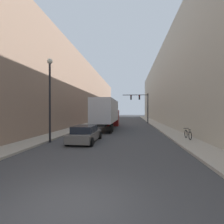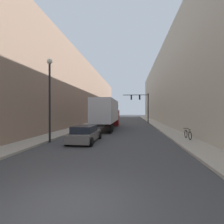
# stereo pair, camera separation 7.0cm
# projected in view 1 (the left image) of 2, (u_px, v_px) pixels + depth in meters

# --- Properties ---
(ground_plane) EXTENTS (200.00, 200.00, 0.00)m
(ground_plane) POSITION_uv_depth(u_px,v_px,m) (70.00, 207.00, 4.58)
(ground_plane) COLOR #424244
(sidewalk_right) EXTENTS (2.14, 80.00, 0.15)m
(sidewalk_right) POSITION_uv_depth(u_px,v_px,m) (155.00, 123.00, 33.72)
(sidewalk_right) COLOR #B2A899
(sidewalk_right) RESTS_ON ground
(sidewalk_left) EXTENTS (2.14, 80.00, 0.15)m
(sidewalk_left) POSITION_uv_depth(u_px,v_px,m) (93.00, 123.00, 35.07)
(sidewalk_left) COLOR #B2A899
(sidewalk_left) RESTS_ON ground
(building_right) EXTENTS (6.00, 80.00, 14.61)m
(building_right) POSITION_uv_depth(u_px,v_px,m) (177.00, 86.00, 33.21)
(building_right) COLOR #BCB29E
(building_right) RESTS_ON ground
(building_left) EXTENTS (6.00, 80.00, 12.46)m
(building_left) POSITION_uv_depth(u_px,v_px,m) (73.00, 93.00, 35.48)
(building_left) COLOR #997A66
(building_left) RESTS_ON ground
(semi_truck) EXTENTS (2.46, 12.54, 3.98)m
(semi_truck) POSITION_uv_depth(u_px,v_px,m) (107.00, 113.00, 24.44)
(semi_truck) COLOR silver
(semi_truck) RESTS_ON ground
(sedan_car) EXTENTS (2.06, 4.68, 1.33)m
(sedan_car) POSITION_uv_depth(u_px,v_px,m) (85.00, 134.00, 14.23)
(sedan_car) COLOR slate
(sedan_car) RESTS_ON ground
(traffic_signal_gantry) EXTENTS (5.15, 0.35, 6.02)m
(traffic_signal_gantry) POSITION_uv_depth(u_px,v_px,m) (142.00, 103.00, 35.19)
(traffic_signal_gantry) COLOR black
(traffic_signal_gantry) RESTS_ON ground
(street_lamp) EXTENTS (0.44, 0.44, 6.71)m
(street_lamp) POSITION_uv_depth(u_px,v_px,m) (50.00, 88.00, 13.91)
(street_lamp) COLOR black
(street_lamp) RESTS_ON ground
(parked_bicycle) EXTENTS (0.44, 1.82, 0.86)m
(parked_bicycle) POSITION_uv_depth(u_px,v_px,m) (188.00, 134.00, 14.76)
(parked_bicycle) COLOR black
(parked_bicycle) RESTS_ON sidewalk_right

